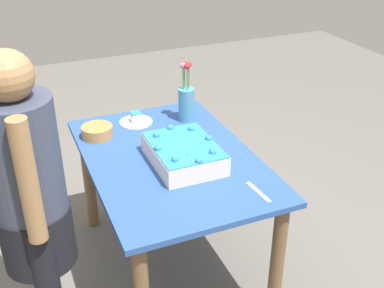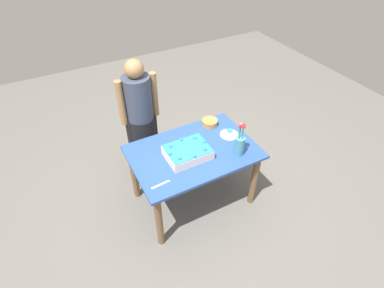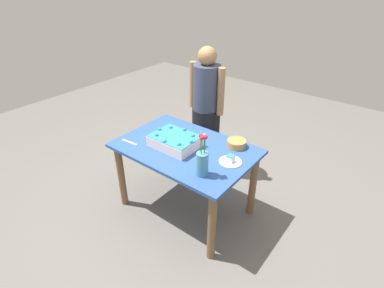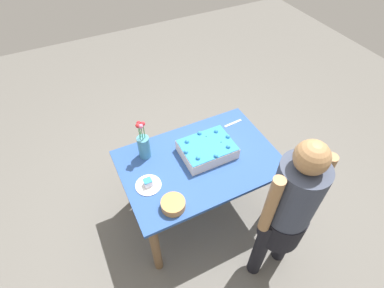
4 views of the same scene
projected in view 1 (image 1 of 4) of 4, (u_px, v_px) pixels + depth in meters
name	position (u px, v px, depth m)	size (l,w,h in m)	color
ground_plane	(173.00, 263.00, 2.89)	(8.00, 8.00, 0.00)	#625F59
dining_table	(170.00, 176.00, 2.60)	(1.27, 0.85, 0.74)	#2B4E94
sheet_cake	(184.00, 153.00, 2.45)	(0.43, 0.32, 0.13)	#F1DCCC
serving_plate_with_slice	(136.00, 120.00, 2.89)	(0.20, 0.20, 0.07)	white
cake_knife	(258.00, 192.00, 2.24)	(0.18, 0.02, 0.00)	silver
flower_vase	(186.00, 101.00, 2.87)	(0.10, 0.10, 0.37)	teal
fruit_bowl	(97.00, 132.00, 2.72)	(0.18, 0.18, 0.07)	#B87E42
person_standing	(30.00, 198.00, 2.00)	(0.45, 0.31, 1.49)	black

